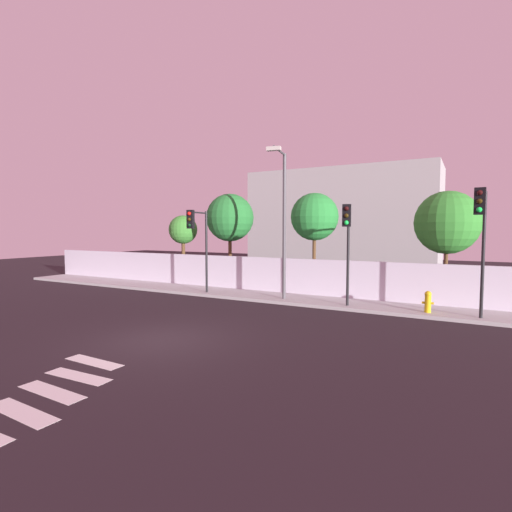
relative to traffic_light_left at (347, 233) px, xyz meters
name	(u,v)px	position (x,y,z in m)	size (l,w,h in m)	color
ground_plane	(162,340)	(-3.83, -6.97, -3.30)	(80.00, 80.00, 0.00)	black
sidewalk	(277,298)	(-3.83, 1.23, -3.22)	(36.00, 2.40, 0.15)	#ACACAC
perimeter_wall	(287,275)	(-3.83, 2.52, -2.25)	(36.00, 0.18, 1.80)	silver
crosswalk_marking	(50,391)	(-3.23, -11.07, -3.29)	(3.00, 3.89, 0.01)	silver
traffic_light_left	(347,233)	(0.00, 0.00, 0.00)	(0.45, 1.28, 4.30)	black
traffic_light_center	(482,225)	(4.81, -0.27, 0.28)	(0.43, 1.82, 4.67)	black
traffic_light_right	(198,233)	(-7.50, -0.28, -0.02)	(0.40, 1.77, 4.23)	black
street_lamp_curbside	(283,213)	(-3.17, 0.49, 0.90)	(0.77, 2.15, 6.81)	#4C4C51
fire_hydrant	(428,301)	(3.08, 0.67, -2.69)	(0.44, 0.26, 0.86)	gold
roadside_tree_leftmost	(183,230)	(-11.48, 3.45, 0.09)	(1.80, 1.80, 4.34)	brown
roadside_tree_midleft	(230,218)	(-7.97, 3.45, 0.82)	(2.80, 2.80, 5.54)	brown
roadside_tree_midright	(314,217)	(-2.72, 3.45, 0.79)	(2.49, 2.49, 5.35)	brown
roadside_tree_rightmost	(447,223)	(3.55, 3.45, 0.44)	(2.83, 2.83, 5.16)	brown
low_building_distant	(343,221)	(-5.02, 16.52, 0.88)	(15.12, 6.00, 8.36)	#A8A8A8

